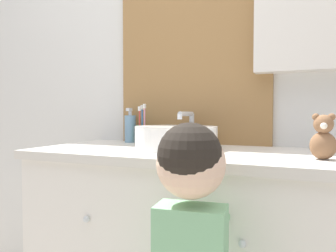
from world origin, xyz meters
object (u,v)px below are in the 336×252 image
object	(u,v)px
soap_dispenser	(130,128)
teddy_bear	(323,138)
sink_basin	(177,137)
child_figure	(191,252)
toothbrush_holder	(142,133)

from	to	relation	value
soap_dispenser	teddy_bear	bearing A→B (deg)	-18.67
sink_basin	child_figure	xyz separation A→B (m)	(0.23, -0.46, -0.28)
toothbrush_holder	teddy_bear	world-z (taller)	toothbrush_holder
sink_basin	soap_dispenser	world-z (taller)	soap_dispenser
child_figure	teddy_bear	xyz separation A→B (m)	(0.33, 0.35, 0.30)
toothbrush_holder	child_figure	size ratio (longest dim) A/B	0.20
soap_dispenser	teddy_bear	size ratio (longest dim) A/B	1.18
soap_dispenser	teddy_bear	world-z (taller)	soap_dispenser
toothbrush_holder	soap_dispenser	size ratio (longest dim) A/B	1.11
teddy_bear	sink_basin	bearing A→B (deg)	169.05
sink_basin	toothbrush_holder	bearing A→B (deg)	147.11
soap_dispenser	child_figure	size ratio (longest dim) A/B	0.18
soap_dispenser	child_figure	xyz separation A→B (m)	(0.57, -0.66, -0.30)
toothbrush_holder	soap_dispenser	xyz separation A→B (m)	(-0.09, 0.03, 0.02)
sink_basin	child_figure	distance (m)	0.59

